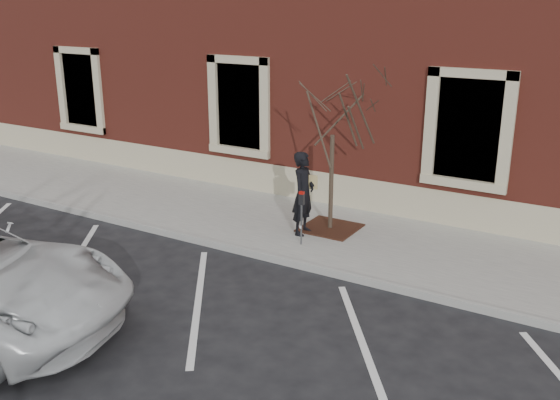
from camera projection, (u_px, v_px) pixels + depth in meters
The scene contains 9 objects.
ground at pixel (265, 259), 12.81m from camera, with size 120.00×120.00×0.00m, color #28282B.
sidewalk_near at pixel (306, 229), 14.21m from camera, with size 40.00×3.50×0.15m, color #B5B3AA.
curb_near at pixel (264, 256), 12.75m from camera, with size 40.00×0.12×0.15m, color #9E9E99.
parking_stripes at pixel (198, 300), 11.02m from camera, with size 28.00×4.40×0.01m, color silver, non-canonical shape.
building_civic at pixel (408, 39), 17.89m from camera, with size 40.00×8.62×8.00m.
man at pixel (303, 193), 13.50m from camera, with size 0.67×0.44×1.84m, color black.
parking_meter at pixel (302, 208), 12.91m from camera, with size 0.11×0.08×1.16m.
tree_grate at pixel (330, 228), 14.06m from camera, with size 1.20×1.20×0.03m, color #442215.
sapling at pixel (333, 108), 13.23m from camera, with size 2.34×2.34×3.90m.
Camera 1 is at (6.38, -9.96, 5.08)m, focal length 40.00 mm.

